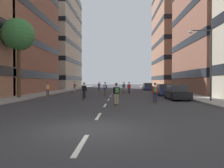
{
  "coord_description": "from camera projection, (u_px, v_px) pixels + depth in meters",
  "views": [
    {
      "loc": [
        1.17,
        -8.14,
        1.92
      ],
      "look_at": [
        0.0,
        22.38,
        1.48
      ],
      "focal_mm": 32.92,
      "sensor_mm": 36.0,
      "label": 1
    }
  ],
  "objects": [
    {
      "name": "skater_7",
      "position": [
        155.0,
        91.0,
        17.83
      ],
      "size": [
        0.55,
        0.91,
        1.78
      ],
      "color": "brown",
      "rests_on": "ground_plane"
    },
    {
      "name": "skater_2",
      "position": [
        116.0,
        92.0,
        16.4
      ],
      "size": [
        0.57,
        0.92,
        1.78
      ],
      "color": "brown",
      "rests_on": "ground_plane"
    },
    {
      "name": "skater_3",
      "position": [
        48.0,
        89.0,
        23.98
      ],
      "size": [
        0.55,
        0.92,
        1.78
      ],
      "color": "brown",
      "rests_on": "ground_plane"
    },
    {
      "name": "parked_car_far",
      "position": [
        164.0,
        90.0,
        27.4
      ],
      "size": [
        1.82,
        4.4,
        1.52
      ],
      "color": "navy",
      "rests_on": "ground_plane"
    },
    {
      "name": "lane_markings",
      "position": [
        113.0,
        92.0,
        36.18
      ],
      "size": [
        0.16,
        62.2,
        0.01
      ],
      "color": "silver",
      "rests_on": "ground_plane"
    },
    {
      "name": "sidewalk_left",
      "position": [
        62.0,
        91.0,
        38.64
      ],
      "size": [
        3.09,
        73.56,
        0.14
      ],
      "primitive_type": "cube",
      "color": "gray",
      "rests_on": "ground_plane"
    },
    {
      "name": "ground_plane",
      "position": [
        113.0,
        92.0,
        34.93
      ],
      "size": [
        160.49,
        160.49,
        0.0
      ],
      "primitive_type": "plane",
      "color": "#333335"
    },
    {
      "name": "skater_9",
      "position": [
        99.0,
        85.0,
        41.57
      ],
      "size": [
        0.54,
        0.91,
        1.78
      ],
      "color": "brown",
      "rests_on": "ground_plane"
    },
    {
      "name": "street_tree_near",
      "position": [
        19.0,
        35.0,
        22.18
      ],
      "size": [
        3.41,
        3.41,
        8.53
      ],
      "color": "#4C3823",
      "rests_on": "sidewalk_left"
    },
    {
      "name": "parked_car_near",
      "position": [
        177.0,
        93.0,
        21.17
      ],
      "size": [
        1.82,
        4.4,
        1.52
      ],
      "color": "black",
      "rests_on": "ground_plane"
    },
    {
      "name": "skater_8",
      "position": [
        129.0,
        87.0,
        30.99
      ],
      "size": [
        0.56,
        0.92,
        1.78
      ],
      "color": "brown",
      "rests_on": "ground_plane"
    },
    {
      "name": "skater_6",
      "position": [
        105.0,
        88.0,
        27.38
      ],
      "size": [
        0.57,
        0.92,
        1.78
      ],
      "color": "brown",
      "rests_on": "ground_plane"
    },
    {
      "name": "streetlamp_right",
      "position": [
        207.0,
        57.0,
        18.69
      ],
      "size": [
        2.13,
        0.3,
        6.5
      ],
      "color": "#3F3F44",
      "rests_on": "sidewalk_right"
    },
    {
      "name": "building_right_far",
      "position": [
        183.0,
        28.0,
        55.92
      ],
      "size": [
        14.32,
        18.53,
        32.57
      ],
      "color": "#9E6B51",
      "rests_on": "ground_plane"
    },
    {
      "name": "skater_0",
      "position": [
        75.0,
        86.0,
        34.38
      ],
      "size": [
        0.56,
        0.92,
        1.78
      ],
      "color": "brown",
      "rests_on": "ground_plane"
    },
    {
      "name": "sidewalk_right",
      "position": [
        166.0,
        91.0,
        37.89
      ],
      "size": [
        3.09,
        73.56,
        0.14
      ],
      "primitive_type": "cube",
      "color": "gray",
      "rests_on": "ground_plane"
    },
    {
      "name": "parked_car_mid",
      "position": [
        148.0,
        87.0,
        43.41
      ],
      "size": [
        1.82,
        4.4,
        1.52
      ],
      "color": "navy",
      "rests_on": "ground_plane"
    },
    {
      "name": "skater_4",
      "position": [
        84.0,
        90.0,
        21.72
      ],
      "size": [
        0.56,
        0.92,
        1.78
      ],
      "color": "brown",
      "rests_on": "ground_plane"
    },
    {
      "name": "skater_5",
      "position": [
        124.0,
        87.0,
        33.54
      ],
      "size": [
        0.57,
        0.92,
        1.78
      ],
      "color": "brown",
      "rests_on": "ground_plane"
    },
    {
      "name": "building_left_far",
      "position": [
        50.0,
        39.0,
        57.37
      ],
      "size": [
        14.32,
        20.14,
        27.14
      ],
      "color": "#B2A893",
      "rests_on": "ground_plane"
    }
  ]
}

